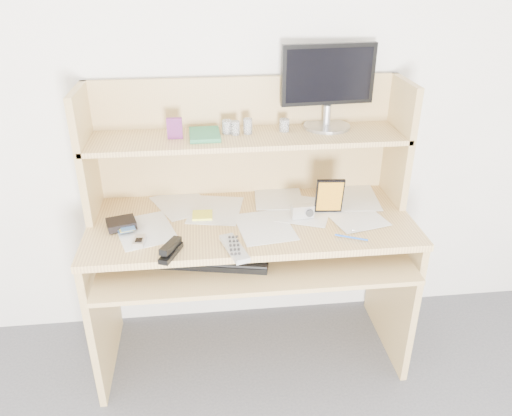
{
  "coord_description": "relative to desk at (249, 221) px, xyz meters",
  "views": [
    {
      "loc": [
        -0.19,
        -0.42,
        1.78
      ],
      "look_at": [
        0.02,
        1.43,
        0.83
      ],
      "focal_mm": 35.0,
      "sensor_mm": 36.0,
      "label": 1
    }
  ],
  "objects": [
    {
      "name": "back_wall",
      "position": [
        0.0,
        0.24,
        0.56
      ],
      "size": [
        3.6,
        0.04,
        2.5
      ],
      "primitive_type": "cube",
      "color": "white",
      "rests_on": "floor"
    },
    {
      "name": "desk",
      "position": [
        0.0,
        0.0,
        0.0
      ],
      "size": [
        1.4,
        0.7,
        1.3
      ],
      "color": "#DAB76F",
      "rests_on": "floor"
    },
    {
      "name": "paper_clutter",
      "position": [
        0.0,
        -0.08,
        0.06
      ],
      "size": [
        1.32,
        0.54,
        0.01
      ],
      "primitive_type": "cube",
      "color": "silver",
      "rests_on": "desk"
    },
    {
      "name": "keyboard",
      "position": [
        -0.19,
        -0.23,
        -0.03
      ],
      "size": [
        0.52,
        0.27,
        0.03
      ],
      "rotation": [
        0.0,
        0.0,
        -0.21
      ],
      "color": "black",
      "rests_on": "desk"
    },
    {
      "name": "tv_remote",
      "position": [
        -0.09,
        -0.34,
        0.07
      ],
      "size": [
        0.11,
        0.21,
        0.02
      ],
      "primitive_type": "cube",
      "rotation": [
        0.0,
        0.0,
        0.27
      ],
      "color": "#A09F9A",
      "rests_on": "paper_clutter"
    },
    {
      "name": "flip_phone",
      "position": [
        -0.46,
        -0.24,
        0.07
      ],
      "size": [
        0.05,
        0.08,
        0.02
      ],
      "primitive_type": "cube",
      "rotation": [
        0.0,
        0.0,
        -0.1
      ],
      "color": "#B9B9BB",
      "rests_on": "paper_clutter"
    },
    {
      "name": "stapler",
      "position": [
        -0.33,
        -0.34,
        0.08
      ],
      "size": [
        0.09,
        0.15,
        0.04
      ],
      "primitive_type": "cube",
      "rotation": [
        0.0,
        0.0,
        -0.39
      ],
      "color": "black",
      "rests_on": "paper_clutter"
    },
    {
      "name": "wallet",
      "position": [
        -0.55,
        -0.1,
        0.08
      ],
      "size": [
        0.14,
        0.12,
        0.03
      ],
      "primitive_type": "cube",
      "rotation": [
        0.0,
        0.0,
        0.28
      ],
      "color": "black",
      "rests_on": "paper_clutter"
    },
    {
      "name": "sticky_note_pad",
      "position": [
        -0.21,
        -0.03,
        0.06
      ],
      "size": [
        0.09,
        0.09,
        0.01
      ],
      "primitive_type": "cube",
      "rotation": [
        0.0,
        0.0,
        -0.03
      ],
      "color": "#FFE843",
      "rests_on": "desk"
    },
    {
      "name": "digital_camera",
      "position": [
        0.22,
        -0.1,
        0.09
      ],
      "size": [
        0.1,
        0.04,
        0.06
      ],
      "primitive_type": "cube",
      "rotation": [
        0.0,
        0.0,
        0.07
      ],
      "color": "#B6B7B9",
      "rests_on": "paper_clutter"
    },
    {
      "name": "game_case",
      "position": [
        0.34,
        -0.08,
        0.15
      ],
      "size": [
        0.12,
        0.02,
        0.17
      ],
      "primitive_type": "cube",
      "rotation": [
        0.0,
        0.0,
        -0.09
      ],
      "color": "black",
      "rests_on": "paper_clutter"
    },
    {
      "name": "blue_pen",
      "position": [
        0.39,
        -0.3,
        0.07
      ],
      "size": [
        0.12,
        0.06,
        0.01
      ],
      "primitive_type": "cylinder",
      "rotation": [
        1.57,
        0.0,
        1.13
      ],
      "color": "#184BB6",
      "rests_on": "paper_clutter"
    },
    {
      "name": "card_box",
      "position": [
        -0.31,
        0.06,
        0.43
      ],
      "size": [
        0.06,
        0.02,
        0.09
      ],
      "primitive_type": "cube",
      "rotation": [
        0.0,
        0.0,
        -0.02
      ],
      "color": "maroon",
      "rests_on": "desk"
    },
    {
      "name": "shelf_book",
      "position": [
        -0.18,
        0.07,
        0.4
      ],
      "size": [
        0.13,
        0.18,
        0.02
      ],
      "primitive_type": "cube",
      "rotation": [
        0.0,
        0.0,
        0.03
      ],
      "color": "#388C5C",
      "rests_on": "desk"
    },
    {
      "name": "chip_stack_a",
      "position": [
        -0.08,
        0.1,
        0.42
      ],
      "size": [
        0.05,
        0.05,
        0.06
      ],
      "primitive_type": "cylinder",
      "rotation": [
        0.0,
        0.0,
        -0.15
      ],
      "color": "black",
      "rests_on": "desk"
    },
    {
      "name": "chip_stack_b",
      "position": [
        -0.05,
        0.08,
        0.42
      ],
      "size": [
        0.04,
        0.04,
        0.06
      ],
      "primitive_type": "cylinder",
      "rotation": [
        0.0,
        0.0,
        0.1
      ],
      "color": "white",
      "rests_on": "desk"
    },
    {
      "name": "chip_stack_c",
      "position": [
        0.17,
        0.1,
        0.41
      ],
      "size": [
        0.06,
        0.06,
        0.05
      ],
      "primitive_type": "cylinder",
      "rotation": [
        0.0,
        0.0,
        -0.34
      ],
      "color": "black",
      "rests_on": "desk"
    },
    {
      "name": "chip_stack_d",
      "position": [
        0.01,
        0.09,
        0.42
      ],
      "size": [
        0.04,
        0.04,
        0.07
      ],
      "primitive_type": "cylinder",
      "rotation": [
        0.0,
        0.0,
        0.15
      ],
      "color": "white",
      "rests_on": "desk"
    },
    {
      "name": "monitor",
      "position": [
        0.37,
        0.15,
        0.58
      ],
      "size": [
        0.42,
        0.21,
        0.36
      ],
      "rotation": [
        0.0,
        0.0,
        0.08
      ],
      "color": "#A5A6AA",
      "rests_on": "desk"
    }
  ]
}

